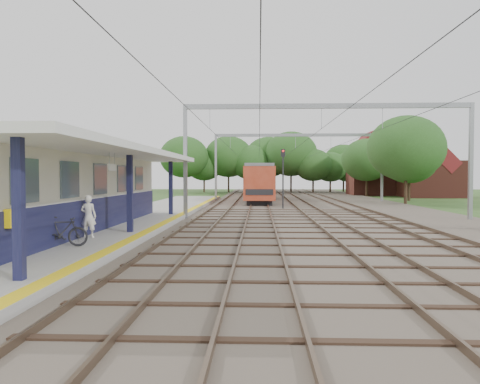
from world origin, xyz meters
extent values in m
plane|color=#2D4C1E|center=(0.00, 0.00, 0.00)|extent=(160.00, 160.00, 0.00)
cube|color=#473D33|center=(4.00, 30.00, 0.05)|extent=(18.00, 90.00, 0.10)
cube|color=gray|center=(-7.50, 14.00, 0.17)|extent=(5.00, 52.00, 0.35)
cube|color=yellow|center=(-5.25, 14.00, 0.35)|extent=(0.45, 52.00, 0.01)
cube|color=beige|center=(-8.90, 7.00, 2.05)|extent=(3.20, 18.00, 3.40)
cube|color=#101134|center=(-7.28, 7.00, 1.05)|extent=(0.06, 18.00, 1.40)
cube|color=slate|center=(-7.27, 7.00, 2.55)|extent=(0.05, 16.00, 1.30)
cube|color=yellow|center=(-7.18, -1.00, 1.55)|extent=(0.18, 0.38, 0.50)
cube|color=#101134|center=(-5.90, -3.00, 1.95)|extent=(0.22, 0.22, 3.20)
cube|color=#101134|center=(-5.90, 6.00, 1.95)|extent=(0.22, 0.22, 3.20)
cube|color=#101134|center=(-5.90, 15.00, 1.95)|extent=(0.22, 0.22, 3.20)
cube|color=silver|center=(-7.80, 6.00, 3.67)|extent=(6.40, 20.00, 0.24)
cube|color=white|center=(-6.00, 4.00, 3.00)|extent=(0.06, 0.85, 0.26)
cube|color=brown|center=(-4.22, 30.00, 0.17)|extent=(0.07, 88.00, 0.15)
cube|color=brown|center=(-2.78, 30.00, 0.17)|extent=(0.07, 88.00, 0.15)
cube|color=brown|center=(-1.22, 30.00, 0.17)|extent=(0.07, 88.00, 0.15)
cube|color=brown|center=(0.22, 30.00, 0.17)|extent=(0.07, 88.00, 0.15)
cube|color=brown|center=(2.48, 30.00, 0.17)|extent=(0.07, 88.00, 0.15)
cube|color=brown|center=(3.92, 30.00, 0.17)|extent=(0.07, 88.00, 0.15)
cube|color=brown|center=(6.08, 30.00, 0.17)|extent=(0.07, 88.00, 0.15)
cube|color=brown|center=(7.52, 30.00, 0.17)|extent=(0.07, 88.00, 0.15)
cube|color=gray|center=(-5.00, 15.00, 3.50)|extent=(0.22, 0.22, 7.00)
cube|color=gray|center=(12.00, 15.00, 3.50)|extent=(0.22, 0.22, 7.00)
cube|color=gray|center=(3.50, 15.00, 6.85)|extent=(17.00, 0.20, 0.30)
cube|color=gray|center=(-5.00, 35.00, 3.50)|extent=(0.22, 0.22, 7.00)
cube|color=gray|center=(12.00, 35.00, 3.50)|extent=(0.22, 0.22, 7.00)
cube|color=gray|center=(3.50, 35.00, 6.85)|extent=(17.00, 0.20, 0.30)
cylinder|color=black|center=(-3.50, 30.00, 5.50)|extent=(0.02, 88.00, 0.02)
cylinder|color=black|center=(-0.50, 30.00, 5.50)|extent=(0.02, 88.00, 0.02)
cylinder|color=black|center=(3.20, 30.00, 5.50)|extent=(0.02, 88.00, 0.02)
cylinder|color=black|center=(6.80, 30.00, 5.50)|extent=(0.02, 88.00, 0.02)
cylinder|color=#382619|center=(-10.00, 61.00, 1.44)|extent=(0.28, 0.28, 2.88)
ellipsoid|color=#214318|center=(-10.00, 61.00, 4.96)|extent=(6.72, 6.72, 5.76)
cylinder|color=#382619|center=(-4.00, 63.00, 1.26)|extent=(0.28, 0.28, 2.52)
ellipsoid|color=#214318|center=(-4.00, 63.00, 4.34)|extent=(5.88, 5.88, 5.04)
cylinder|color=#382619|center=(2.00, 60.00, 1.62)|extent=(0.28, 0.28, 3.24)
ellipsoid|color=#214318|center=(2.00, 60.00, 5.58)|extent=(7.56, 7.56, 6.48)
cylinder|color=#382619|center=(8.00, 62.00, 1.35)|extent=(0.28, 0.28, 2.70)
ellipsoid|color=#214318|center=(8.00, 62.00, 4.65)|extent=(6.30, 6.30, 5.40)
cylinder|color=#382619|center=(14.50, 38.00, 1.26)|extent=(0.28, 0.28, 2.52)
ellipsoid|color=#214318|center=(14.50, 38.00, 4.34)|extent=(5.88, 5.88, 5.04)
cylinder|color=#382619|center=(15.00, 54.00, 1.44)|extent=(0.28, 0.28, 2.88)
ellipsoid|color=#214318|center=(15.00, 54.00, 4.96)|extent=(6.72, 6.72, 5.76)
cube|color=brown|center=(21.00, 46.00, 2.25)|extent=(7.00, 6.00, 4.50)
cube|color=maroon|center=(21.00, 46.00, 5.40)|extent=(4.99, 6.12, 4.99)
cube|color=brown|center=(16.00, 52.00, 2.50)|extent=(8.00, 6.00, 5.00)
cube|color=maroon|center=(16.00, 52.00, 5.90)|extent=(5.52, 6.12, 5.52)
imported|color=white|center=(-6.97, 4.14, 1.16)|extent=(0.59, 0.39, 1.62)
imported|color=black|center=(-7.03, 1.89, 0.85)|extent=(1.72, 0.69, 1.00)
cube|color=black|center=(-0.50, 34.85, 0.32)|extent=(2.20, 15.71, 0.44)
cube|color=#A33118|center=(-0.50, 34.85, 2.03)|extent=(2.75, 17.08, 2.97)
cube|color=black|center=(-0.50, 34.85, 2.33)|extent=(2.79, 15.71, 0.85)
cube|color=slate|center=(-0.50, 34.85, 3.64)|extent=(2.53, 17.08, 0.28)
cube|color=black|center=(-0.50, 52.53, 0.32)|extent=(2.20, 15.71, 0.44)
cube|color=#A33118|center=(-0.50, 52.53, 2.03)|extent=(2.75, 17.08, 2.97)
cube|color=black|center=(-0.50, 52.53, 2.33)|extent=(2.79, 15.71, 0.85)
cube|color=slate|center=(-0.50, 52.53, 3.64)|extent=(2.53, 17.08, 0.28)
cylinder|color=black|center=(1.35, 23.59, 2.19)|extent=(0.13, 0.13, 4.37)
cube|color=black|center=(1.35, 23.59, 4.47)|extent=(0.35, 0.23, 0.60)
sphere|color=red|center=(1.35, 23.49, 4.62)|extent=(0.15, 0.15, 0.15)
camera|label=1|loc=(-0.52, -13.21, 2.69)|focal=35.00mm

